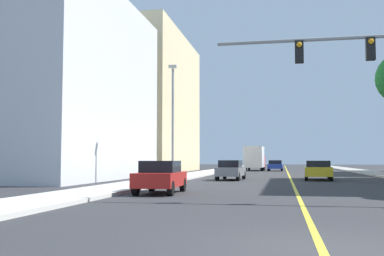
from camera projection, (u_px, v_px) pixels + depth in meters
ground at (288, 174)px, 49.02m from camera, size 192.00×192.00×0.00m
sidewalk_left at (206, 173)px, 50.74m from camera, size 2.93×168.00×0.15m
sidewalk_right at (377, 174)px, 47.32m from camera, size 2.93×168.00×0.15m
lane_marking_center at (288, 174)px, 49.02m from camera, size 0.16×144.00×0.01m
building_left_near at (28, 89)px, 37.31m from camera, size 16.20×19.92×14.47m
building_left_far at (145, 104)px, 59.43m from camera, size 10.54×21.90×17.32m
street_lamp at (173, 116)px, 31.56m from camera, size 0.56×0.28×7.89m
car_blue at (275, 165)px, 61.46m from camera, size 2.00×4.21×1.43m
car_red at (161, 176)px, 20.71m from camera, size 1.86×3.98×1.47m
car_gray at (231, 170)px, 34.28m from camera, size 1.91×4.34×1.47m
car_yellow at (318, 170)px, 34.03m from camera, size 2.12×4.56×1.44m
delivery_truck at (255, 158)px, 62.91m from camera, size 2.57×7.26×3.28m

